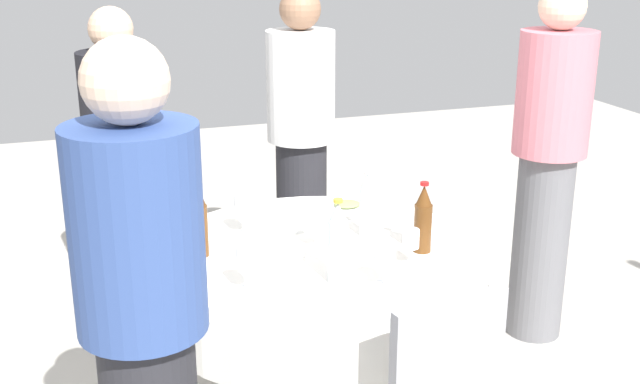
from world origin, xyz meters
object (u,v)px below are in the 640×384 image
bottle_clear_outer (338,244)px  plate_front (288,222)px  wine_glass_east (245,259)px  person_outer (145,337)px  bottle_brown_left (199,221)px  wine_glass_mid (384,260)px  plate_rear (347,207)px  person_left (548,160)px  person_right (301,145)px  wine_glass_far (411,240)px  person_west (122,165)px  bottle_brown_west (423,220)px  dining_table (320,284)px  bottle_clear_right (367,206)px  wine_glass_rear (243,206)px  wine_glass_west (317,222)px  plate_near (271,256)px

bottle_clear_outer → plate_front: 0.62m
wine_glass_east → person_outer: person_outer is taller
bottle_brown_left → wine_glass_mid: size_ratio=2.21×
person_outer → plate_rear: bearing=-86.7°
bottle_clear_outer → wine_glass_mid: (0.14, -0.07, -0.05)m
wine_glass_east → person_outer: size_ratio=0.10×
person_left → person_right: (-0.97, 0.72, -0.03)m
wine_glass_far → person_outer: bearing=-153.4°
plate_rear → plate_front: size_ratio=1.04×
person_right → person_west: bearing=-169.8°
bottle_brown_west → wine_glass_far: 0.14m
dining_table → bottle_clear_right: bearing=16.8°
person_left → bottle_clear_outer: bearing=-78.3°
dining_table → bottle_clear_outer: size_ratio=4.17×
bottle_clear_right → person_right: size_ratio=0.16×
wine_glass_rear → plate_rear: size_ratio=0.63×
person_outer → plate_front: bearing=-79.2°
wine_glass_east → person_right: (0.61, 1.33, 0.00)m
person_outer → person_left: person_left is taller
wine_glass_mid → person_west: bearing=116.2°
bottle_clear_right → wine_glass_west: bearing=-166.1°
bottle_brown_left → person_west: person_west is taller
plate_front → bottle_brown_west: bearing=-47.9°
plate_near → plate_rear: bearing=42.0°
wine_glass_west → person_right: (0.26, 1.05, 0.01)m
wine_glass_rear → person_west: size_ratio=0.10×
person_left → person_west: person_left is taller
bottle_clear_right → wine_glass_east: size_ratio=1.68×
dining_table → person_west: (-0.63, 1.11, 0.23)m
bottle_brown_west → wine_glass_east: (-0.71, -0.12, -0.02)m
bottle_clear_right → wine_glass_east: bearing=-149.7°
wine_glass_rear → person_outer: size_ratio=0.10×
wine_glass_mid → wine_glass_rear: size_ratio=0.84×
plate_near → plate_front: 0.36m
wine_glass_east → person_outer: bearing=-128.7°
person_left → plate_rear: bearing=-107.4°
plate_rear → person_right: person_right is taller
plate_near → person_outer: person_outer is taller
bottle_clear_outer → person_outer: 0.82m
dining_table → person_left: 1.31m
bottle_brown_left → wine_glass_rear: bottle_brown_left is taller
bottle_brown_left → bottle_brown_west: 0.83m
bottle_clear_outer → wine_glass_rear: 0.59m
wine_glass_rear → bottle_clear_right: bearing=-21.5°
plate_near → bottle_clear_right: bearing=13.1°
dining_table → bottle_brown_west: bottle_brown_west is taller
wine_glass_east → plate_front: 0.65m
wine_glass_far → person_outer: person_outer is taller
plate_front → plate_near: bearing=-116.4°
person_outer → wine_glass_rear: bearing=-72.0°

